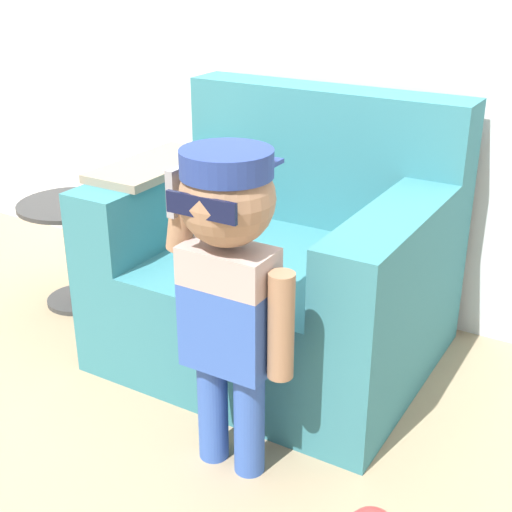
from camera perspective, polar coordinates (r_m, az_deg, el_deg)
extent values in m
plane|color=#998466|center=(2.74, -5.51, -8.60)|extent=(10.00, 10.00, 0.00)
cube|color=teal|center=(2.70, 1.59, -3.84)|extent=(1.14, 0.97, 0.42)
cube|color=teal|center=(2.84, 5.56, 7.96)|extent=(1.14, 0.19, 0.54)
cube|color=teal|center=(2.73, -7.92, 4.17)|extent=(0.21, 0.77, 0.27)
cube|color=teal|center=(2.30, 10.70, 0.17)|extent=(0.21, 0.77, 0.27)
cube|color=gray|center=(2.68, -8.10, 7.16)|extent=(0.25, 0.53, 0.03)
cylinder|color=#3356AD|center=(2.20, -3.46, -12.05)|extent=(0.09, 0.09, 0.35)
cylinder|color=#3356AD|center=(2.14, -0.54, -13.09)|extent=(0.09, 0.09, 0.35)
cube|color=#3356AD|center=(2.01, -2.15, -5.59)|extent=(0.26, 0.15, 0.26)
cube|color=#B29993|center=(1.93, -2.23, -0.83)|extent=(0.26, 0.15, 0.11)
sphere|color=#997051|center=(1.85, -2.32, 4.59)|extent=(0.26, 0.26, 0.26)
cylinder|color=navy|center=(1.83, -2.37, 7.45)|extent=(0.24, 0.24, 0.07)
cube|color=navy|center=(1.93, -0.48, 7.54)|extent=(0.15, 0.12, 0.01)
cube|color=#0F1433|center=(1.76, -4.42, 3.90)|extent=(0.21, 0.01, 0.06)
cylinder|color=#997051|center=(1.91, 2.01, -5.63)|extent=(0.07, 0.07, 0.31)
cylinder|color=#997051|center=(1.97, -5.96, 2.90)|extent=(0.10, 0.07, 0.19)
cube|color=gray|center=(1.92, -6.33, 5.14)|extent=(0.02, 0.07, 0.13)
cylinder|color=#333333|center=(3.27, -13.91, -3.37)|extent=(0.28, 0.28, 0.02)
cylinder|color=#333333|center=(3.18, -14.28, 0.05)|extent=(0.08, 0.08, 0.45)
cylinder|color=#333333|center=(3.10, -14.71, 3.99)|extent=(0.43, 0.43, 0.02)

